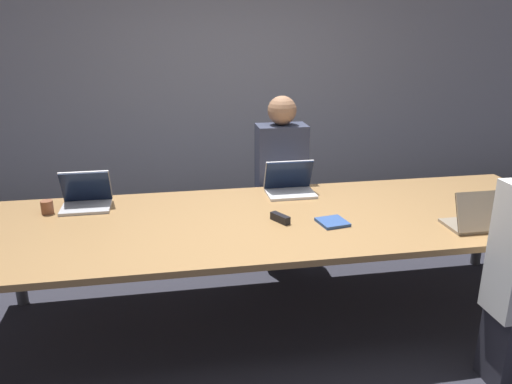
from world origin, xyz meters
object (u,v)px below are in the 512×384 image
object	(u,v)px
laptop_far_left	(86,197)
stapler	(280,218)
person_far_center	(281,184)
laptop_near_right	(478,218)
cup_far_left	(47,207)
laptop_far_center	(290,184)

from	to	relation	value
laptop_far_left	stapler	bearing A→B (deg)	-21.85
person_far_center	laptop_near_right	bearing A→B (deg)	-52.33
laptop_near_right	person_far_center	world-z (taller)	person_far_center
cup_far_left	person_far_center	world-z (taller)	person_far_center
laptop_far_center	person_far_center	world-z (taller)	person_far_center
laptop_far_left	person_far_center	bearing A→B (deg)	15.37
laptop_near_right	laptop_far_center	distance (m)	1.31
person_far_center	laptop_far_left	bearing A→B (deg)	-164.63
laptop_near_right	stapler	size ratio (longest dim) A/B	2.28
laptop_far_center	person_far_center	xyz separation A→B (m)	(0.02, 0.37, -0.12)
laptop_near_right	person_far_center	xyz separation A→B (m)	(-0.96, 1.24, -0.12)
laptop_near_right	person_far_center	distance (m)	1.58
cup_far_left	stapler	size ratio (longest dim) A/B	0.59
person_far_center	cup_far_left	bearing A→B (deg)	-164.01
laptop_far_left	stapler	distance (m)	1.36
laptop_near_right	cup_far_left	bearing A→B (deg)	-15.68
laptop_near_right	laptop_far_center	size ratio (longest dim) A/B	0.96
laptop_far_left	laptop_near_right	bearing A→B (deg)	-18.98
person_far_center	stapler	bearing A→B (deg)	-103.16
laptop_far_left	laptop_near_right	world-z (taller)	laptop_far_left
person_far_center	stapler	xyz separation A→B (m)	(-0.21, -0.91, 0.07)
laptop_near_right	person_far_center	size ratio (longest dim) A/B	0.25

